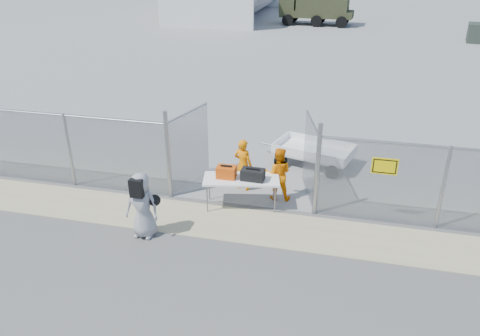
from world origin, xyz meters
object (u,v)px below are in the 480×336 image
(visitor, at_px, (142,205))
(security_worker_right, at_px, (278,174))
(utility_trailer, at_px, (314,154))
(security_worker_left, at_px, (243,165))
(folding_table, at_px, (241,192))

(visitor, bearing_deg, security_worker_right, 43.33)
(utility_trailer, bearing_deg, security_worker_left, -114.32)
(visitor, relative_size, utility_trailer, 0.53)
(security_worker_right, bearing_deg, visitor, 36.56)
(security_worker_right, distance_m, utility_trailer, 2.63)
(security_worker_left, height_order, utility_trailer, security_worker_left)
(security_worker_right, xyz_separation_m, utility_trailer, (0.76, 2.49, -0.38))
(folding_table, xyz_separation_m, security_worker_right, (0.87, 0.67, 0.33))
(folding_table, xyz_separation_m, utility_trailer, (1.64, 3.16, -0.04))
(visitor, bearing_deg, security_worker_left, 59.59)
(folding_table, height_order, security_worker_right, security_worker_right)
(folding_table, distance_m, security_worker_right, 1.15)
(folding_table, distance_m, visitor, 2.76)
(security_worker_left, xyz_separation_m, security_worker_right, (1.06, -0.32, -0.01))
(security_worker_left, distance_m, utility_trailer, 2.86)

